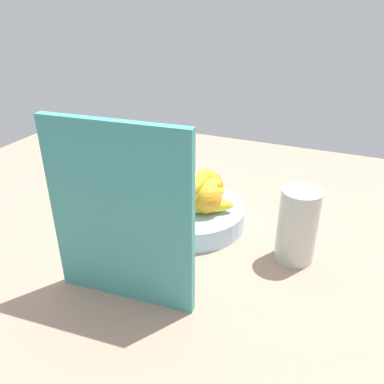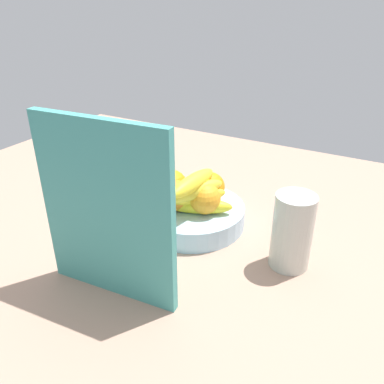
{
  "view_description": "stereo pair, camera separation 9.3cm",
  "coord_description": "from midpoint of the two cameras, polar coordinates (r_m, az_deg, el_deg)",
  "views": [
    {
      "loc": [
        -35.07,
        79.27,
        53.98
      ],
      "look_at": [
        -0.8,
        -1.4,
        9.28
      ],
      "focal_mm": 36.58,
      "sensor_mm": 36.0,
      "label": 1
    },
    {
      "loc": [
        -43.44,
        75.17,
        53.98
      ],
      "look_at": [
        -0.8,
        -1.4,
        9.28
      ],
      "focal_mm": 36.58,
      "sensor_mm": 36.0,
      "label": 2
    }
  ],
  "objects": [
    {
      "name": "banana_bunch",
      "position": [
        0.94,
        3.17,
        -0.38
      ],
      "size": [
        17.43,
        17.28,
        10.6
      ],
      "color": "yellow",
      "rests_on": "fruit_bowl"
    },
    {
      "name": "fruit_bowl",
      "position": [
        1.01,
        2.63,
        -3.41
      ],
      "size": [
        27.09,
        27.09,
        5.28
      ],
      "primitive_type": "cylinder",
      "color": "#A8CCE5",
      "rests_on": "ground_plane"
    },
    {
      "name": "orange_back_left",
      "position": [
        1.01,
        5.23,
        0.66
      ],
      "size": [
        7.88,
        7.88,
        7.88
      ],
      "primitive_type": "sphere",
      "color": "orange",
      "rests_on": "fruit_bowl"
    },
    {
      "name": "orange_front_left",
      "position": [
        1.02,
        -0.32,
        1.0
      ],
      "size": [
        7.88,
        7.88,
        7.88
      ],
      "primitive_type": "sphere",
      "color": "orange",
      "rests_on": "fruit_bowl"
    },
    {
      "name": "thermos_tumbler",
      "position": [
        0.88,
        17.4,
        -5.6
      ],
      "size": [
        8.68,
        8.68,
        17.16
      ],
      "primitive_type": "cylinder",
      "color": "beige",
      "rests_on": "ground_plane"
    },
    {
      "name": "ground_plane",
      "position": [
        1.03,
        1.83,
        -5.63
      ],
      "size": [
        180.0,
        140.0,
        3.0
      ],
      "primitive_type": "cube",
      "color": "#A4816D"
    },
    {
      "name": "orange_center",
      "position": [
        0.96,
        4.8,
        -0.9
      ],
      "size": [
        7.88,
        7.88,
        7.88
      ],
      "primitive_type": "sphere",
      "color": "orange",
      "rests_on": "fruit_bowl"
    },
    {
      "name": "cutting_board",
      "position": [
        0.72,
        -8.86,
        -3.11
      ],
      "size": [
        28.06,
        3.97,
        36.0
      ],
      "primitive_type": "cube",
      "rotation": [
        0.0,
        0.0,
        0.08
      ],
      "color": "teal",
      "rests_on": "ground_plane"
    },
    {
      "name": "orange_front_right",
      "position": [
        0.97,
        0.25,
        -0.57
      ],
      "size": [
        7.88,
        7.88,
        7.88
      ],
      "primitive_type": "sphere",
      "color": "orange",
      "rests_on": "fruit_bowl"
    }
  ]
}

